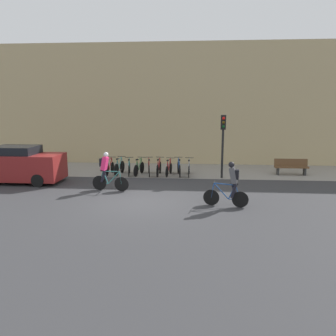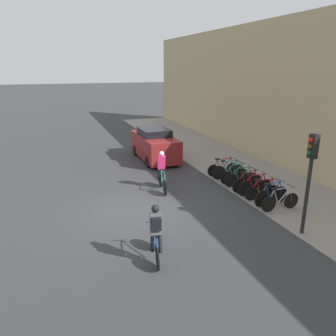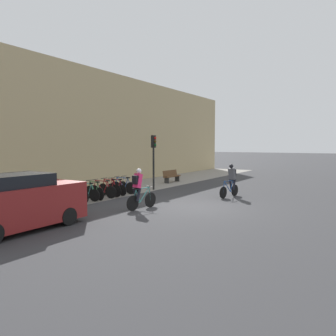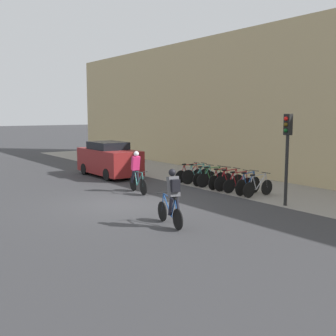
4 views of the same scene
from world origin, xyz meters
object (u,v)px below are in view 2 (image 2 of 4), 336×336
Objects in this scene: parked_bike_7 at (271,195)px; parked_bike_8 at (280,201)px; parked_bike_1 at (228,171)px; parked_bike_6 at (263,191)px; parked_bike_2 at (234,175)px; parked_bike_4 at (247,182)px; traffic_light_pole at (310,166)px; parked_car at (155,145)px; parked_bike_5 at (255,186)px; cyclist_grey at (156,232)px; parked_bike_0 at (223,168)px; cyclist_pink at (162,169)px; parked_bike_3 at (241,178)px.

parked_bike_8 is at bearing -0.13° from parked_bike_7.
parked_bike_1 is 1.06× the size of parked_bike_6.
parked_bike_1 is 0.56m from parked_bike_2.
parked_bike_6 is 0.94× the size of parked_bike_7.
parked_bike_4 is 0.50× the size of traffic_light_pole.
parked_car is (-7.38, -2.30, 0.52)m from parked_bike_6.
parked_car is (-6.82, -2.30, 0.50)m from parked_bike_5.
parked_bike_8 is (3.35, -0.00, 0.01)m from parked_bike_2.
parked_bike_0 is at bearing 137.77° from cyclist_grey.
traffic_light_pole is at bearing -4.94° from parked_bike_1.
parked_bike_5 is 1.00× the size of parked_bike_8.
parked_bike_7 is at bearing 111.82° from cyclist_grey.
parked_car is at bearing -155.97° from parked_bike_2.
cyclist_pink reaches higher than parked_bike_3.
cyclist_pink is at bearing -119.80° from parked_bike_5.
parked_bike_8 is 0.50× the size of traffic_light_pole.
parked_bike_2 is 0.98× the size of parked_bike_3.
cyclist_pink is 1.11× the size of parked_bike_3.
parked_bike_4 is 1.67m from parked_bike_7.
parked_bike_4 is 1.00× the size of parked_bike_7.
parked_bike_7 is 0.56m from parked_bike_8.
cyclist_pink is 1.01× the size of cyclist_grey.
parked_bike_5 is 1.12m from parked_bike_7.
traffic_light_pole is (0.09, 5.09, 1.39)m from cyclist_grey.
parked_bike_3 is 0.95× the size of parked_bike_7.
parked_bike_0 is 1.67m from parked_bike_3.
parked_bike_8 is at bearing -0.04° from parked_bike_5.
parked_bike_7 reaches higher than parked_bike_8.
parked_bike_1 is at bearing 179.99° from parked_bike_7.
parked_bike_2 is at bearing -0.11° from parked_bike_1.
cyclist_pink is 4.41m from parked_bike_6.
parked_bike_1 reaches higher than parked_bike_6.
parked_bike_2 reaches higher than parked_bike_6.
cyclist_grey reaches higher than parked_bike_0.
parked_bike_3 is 6.17m from parked_car.
traffic_light_pole reaches higher than parked_car.
parked_bike_5 is at bearing -179.99° from parked_bike_7.
cyclist_grey is 1.05× the size of parked_bike_8.
parked_bike_1 is at bearing 0.20° from parked_bike_0.
parked_bike_7 is (3.35, -0.00, -0.00)m from parked_bike_1.
parked_bike_1 is at bearing 179.95° from parked_bike_4.
parked_bike_2 is 0.94× the size of parked_bike_8.
traffic_light_pole is (2.88, -0.49, 1.95)m from parked_bike_6.
parked_car is (-4.59, -2.30, 0.49)m from parked_bike_1.
traffic_light_pole reaches higher than parked_bike_2.
parked_car is at bearing 165.58° from cyclist_pink.
parked_bike_3 is 0.56m from parked_bike_4.
parked_bike_1 is 2.79m from parked_bike_6.
parked_bike_8 is (3.70, 3.53, -0.56)m from cyclist_pink.
parked_bike_2 is at bearing 179.99° from parked_bike_8.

